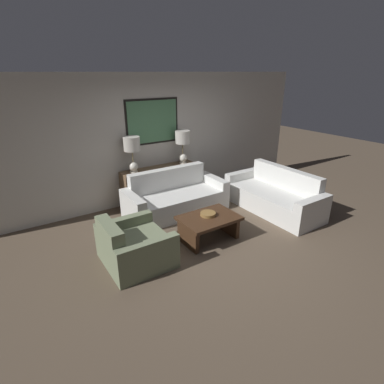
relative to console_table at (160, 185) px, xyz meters
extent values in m
plane|color=brown|center=(0.00, -2.06, -0.39)|extent=(20.00, 20.00, 0.00)
cube|color=beige|center=(0.00, 0.28, 0.94)|extent=(7.87, 0.10, 2.65)
cube|color=black|center=(0.00, 0.22, 1.31)|extent=(1.18, 0.01, 0.92)
cube|color=#4C7F56|center=(0.00, 0.22, 1.31)|extent=(1.10, 0.02, 0.84)
cube|color=brown|center=(0.00, 0.00, 0.00)|extent=(1.66, 0.40, 0.77)
cylinder|color=silver|center=(-0.58, 0.00, 0.40)|extent=(0.16, 0.16, 0.02)
sphere|color=silver|center=(-0.58, 0.00, 0.50)|extent=(0.19, 0.19, 0.19)
cylinder|color=#8C7A51|center=(-0.58, 0.00, 0.71)|extent=(0.02, 0.02, 0.24)
cylinder|color=#B2ADA3|center=(-0.58, 0.00, 0.97)|extent=(0.32, 0.32, 0.27)
cylinder|color=silver|center=(0.58, 0.00, 0.40)|extent=(0.16, 0.16, 0.02)
sphere|color=silver|center=(0.58, 0.00, 0.50)|extent=(0.19, 0.19, 0.19)
cylinder|color=#8C7A51|center=(0.58, 0.00, 0.71)|extent=(0.02, 0.02, 0.24)
cylinder|color=#B2ADA3|center=(0.58, 0.00, 0.97)|extent=(0.32, 0.32, 0.27)
cube|color=silver|center=(0.00, -0.78, -0.18)|extent=(1.67, 0.69, 0.41)
cube|color=silver|center=(0.00, -0.34, 0.03)|extent=(1.67, 0.18, 0.84)
cube|color=silver|center=(-0.92, -0.69, -0.09)|extent=(0.18, 0.87, 0.58)
cube|color=silver|center=(0.92, -0.69, -0.09)|extent=(0.18, 0.87, 0.58)
cube|color=silver|center=(1.60, -1.67, -0.18)|extent=(0.69, 1.67, 0.41)
cube|color=silver|center=(2.03, -1.67, 0.03)|extent=(0.18, 1.67, 0.84)
cube|color=silver|center=(1.69, -0.74, -0.09)|extent=(0.87, 0.18, 0.58)
cube|color=silver|center=(1.69, -2.59, -0.09)|extent=(0.87, 0.18, 0.58)
cube|color=#3D2616|center=(-0.08, -1.88, 0.01)|extent=(0.96, 0.68, 0.05)
cube|color=#3D2616|center=(-0.50, -1.88, -0.20)|extent=(0.07, 0.55, 0.37)
cube|color=#3D2616|center=(0.33, -1.88, -0.20)|extent=(0.07, 0.55, 0.37)
cylinder|color=olive|center=(-0.07, -1.83, 0.06)|extent=(0.26, 0.26, 0.05)
cube|color=#707A5B|center=(-1.27, -1.80, -0.19)|extent=(0.74, 0.71, 0.39)
cube|color=#707A5B|center=(-1.73, -1.80, -0.02)|extent=(0.18, 0.71, 0.73)
cube|color=#707A5B|center=(-1.36, -2.23, -0.11)|extent=(0.92, 0.14, 0.55)
cube|color=#707A5B|center=(-1.36, -1.38, -0.11)|extent=(0.92, 0.14, 0.55)
camera|label=1|loc=(-2.77, -5.43, 2.27)|focal=28.00mm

